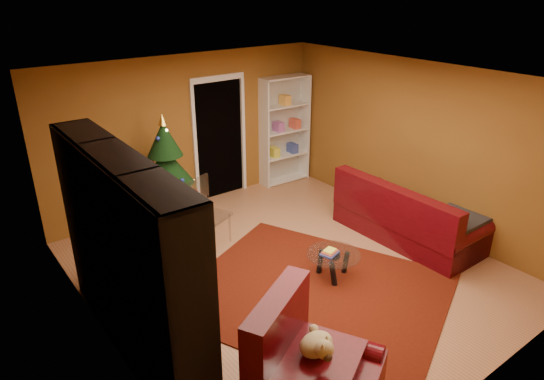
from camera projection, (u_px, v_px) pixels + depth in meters
floor at (289, 270)px, 6.72m from camera, size 5.00×5.50×0.05m
ceiling at (293, 77)px, 5.66m from camera, size 5.00×5.50×0.05m
wall_back at (188, 132)px, 8.22m from camera, size 5.00×0.05×2.60m
wall_left at (93, 241)px, 4.79m from camera, size 0.05×5.50×2.60m
wall_right at (416, 145)px, 7.59m from camera, size 0.05×5.50×2.60m
doorway at (220, 140)px, 8.62m from camera, size 1.06×0.60×2.16m
rug at (315, 293)px, 6.18m from camera, size 3.73×3.95×0.02m
media_unit at (128, 259)px, 4.86m from camera, size 0.48×2.88×2.21m
christmas_tree at (167, 175)px, 7.48m from camera, size 1.36×1.36×1.88m
gift_box_teal at (119, 262)px, 6.60m from camera, size 0.31×0.31×0.28m
gift_box_green at (176, 223)px, 7.64m from camera, size 0.37×0.37×0.29m
gift_box_red at (131, 221)px, 7.79m from camera, size 0.24×0.24×0.23m
white_bookshelf at (285, 131)px, 9.26m from camera, size 0.99×0.39×2.11m
armchair at (319, 369)px, 4.38m from camera, size 1.54×1.54×0.89m
dog at (316, 344)px, 4.35m from camera, size 0.49×0.45×0.29m
sofa at (409, 209)px, 7.35m from camera, size 1.01×2.23×0.96m
coffee_table at (333, 265)px, 6.44m from camera, size 0.89×0.89×0.45m
acrylic_chair at (211, 216)px, 7.16m from camera, size 0.64×0.66×0.93m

